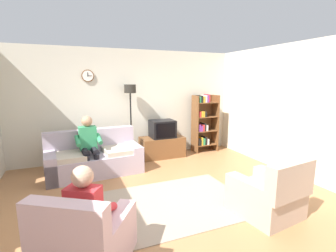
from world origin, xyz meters
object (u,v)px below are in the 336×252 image
object	(u,v)px
floor_lamp	(130,101)
tv_stand	(162,147)
armchair_near_window	(87,242)
armchair_near_bookshelf	(267,196)
bookshelf	(203,123)
couch	(94,159)
person_in_left_armchair	(89,210)
person_on_couch	(89,143)
tv	(162,129)

from	to	relation	value
floor_lamp	tv_stand	bearing A→B (deg)	-7.27
armchair_near_window	armchair_near_bookshelf	bearing A→B (deg)	1.71
bookshelf	floor_lamp	xyz separation A→B (m)	(-2.02, 0.03, 0.65)
couch	bookshelf	distance (m)	3.08
tv_stand	person_in_left_armchair	distance (m)	3.82
bookshelf	person_in_left_armchair	size ratio (longest dim) A/B	1.41
person_on_couch	armchair_near_window	bearing A→B (deg)	-95.71
floor_lamp	person_on_couch	xyz separation A→B (m)	(-1.06, -0.74, -0.75)
tv	person_in_left_armchair	bearing A→B (deg)	-122.87
couch	armchair_near_bookshelf	distance (m)	3.44
bookshelf	person_on_couch	size ratio (longest dim) A/B	1.27
bookshelf	floor_lamp	size ratio (longest dim) A/B	0.85
couch	armchair_near_window	distance (m)	2.77
floor_lamp	armchair_near_bookshelf	size ratio (longest dim) A/B	1.90
person_in_left_armchair	armchair_near_window	bearing A→B (deg)	-122.68
bookshelf	person_on_couch	bearing A→B (deg)	-167.11
tv_stand	armchair_near_window	bearing A→B (deg)	-122.67
couch	person_on_couch	world-z (taller)	person_on_couch
bookshelf	person_in_left_armchair	xyz separation A→B (m)	(-3.29, -3.27, -0.20)
couch	bookshelf	xyz separation A→B (m)	(2.98, 0.59, 0.49)
tv	bookshelf	world-z (taller)	bookshelf
armchair_near_window	tv_stand	bearing A→B (deg)	57.33
tv_stand	tv	world-z (taller)	tv
armchair_near_bookshelf	person_on_couch	distance (m)	3.44
bookshelf	person_on_couch	distance (m)	3.16
armchair_near_bookshelf	person_in_left_armchair	world-z (taller)	person_in_left_armchair
armchair_near_bookshelf	person_on_couch	world-z (taller)	person_on_couch
tv_stand	person_in_left_armchair	xyz separation A→B (m)	(-2.05, -3.20, 0.35)
tv_stand	armchair_near_bookshelf	size ratio (longest dim) A/B	1.13
bookshelf	armchair_near_window	size ratio (longest dim) A/B	1.35
couch	person_on_couch	xyz separation A→B (m)	(-0.10, -0.11, 0.39)
armchair_near_bookshelf	bookshelf	bearing A→B (deg)	75.85
floor_lamp	armchair_near_window	world-z (taller)	floor_lamp
couch	floor_lamp	bearing A→B (deg)	32.94
armchair_near_window	person_on_couch	distance (m)	2.68
armchair_near_window	person_in_left_armchair	size ratio (longest dim) A/B	1.05
armchair_near_window	person_in_left_armchair	world-z (taller)	person_in_left_armchair
armchair_near_bookshelf	person_on_couch	bearing A→B (deg)	131.31
couch	armchair_near_window	bearing A→B (deg)	-97.45
couch	armchair_near_window	size ratio (longest dim) A/B	1.67
bookshelf	armchair_near_window	distance (m)	4.76
tv	floor_lamp	distance (m)	1.06
tv	person_in_left_armchair	xyz separation A→B (m)	(-2.05, -3.18, -0.13)
tv_stand	armchair_near_bookshelf	world-z (taller)	armchair_near_bookshelf
tv	couch	bearing A→B (deg)	-163.91
armchair_near_window	tv	bearing A→B (deg)	57.14
bookshelf	armchair_near_bookshelf	bearing A→B (deg)	-104.15
tv_stand	bookshelf	world-z (taller)	bookshelf
couch	tv_stand	size ratio (longest dim) A/B	1.78
tv_stand	armchair_near_bookshelf	bearing A→B (deg)	-82.57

